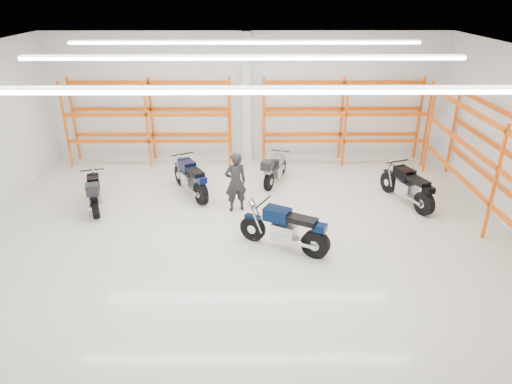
{
  "coord_description": "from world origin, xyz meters",
  "views": [
    {
      "loc": [
        0.22,
        -10.09,
        5.88
      ],
      "look_at": [
        0.29,
        0.5,
        1.07
      ],
      "focal_mm": 32.0,
      "sensor_mm": 36.0,
      "label": 1
    }
  ],
  "objects_px": {
    "motorcycle_back_a": "(94,193)",
    "structural_column": "(247,99)",
    "motorcycle_back_d": "(409,187)",
    "motorcycle_main": "(288,230)",
    "motorcycle_back_b": "(191,179)",
    "motorcycle_back_c": "(274,170)",
    "standing_man": "(236,182)"
  },
  "relations": [
    {
      "from": "motorcycle_back_a",
      "to": "structural_column",
      "type": "distance_m",
      "value": 6.2
    },
    {
      "from": "motorcycle_back_a",
      "to": "motorcycle_back_d",
      "type": "relative_size",
      "value": 0.93
    },
    {
      "from": "motorcycle_main",
      "to": "structural_column",
      "type": "distance_m",
      "value": 6.66
    },
    {
      "from": "motorcycle_main",
      "to": "motorcycle_back_d",
      "type": "distance_m",
      "value": 4.46
    },
    {
      "from": "motorcycle_back_a",
      "to": "motorcycle_back_b",
      "type": "distance_m",
      "value": 2.8
    },
    {
      "from": "motorcycle_main",
      "to": "motorcycle_back_b",
      "type": "height_order",
      "value": "motorcycle_main"
    },
    {
      "from": "motorcycle_back_d",
      "to": "motorcycle_back_b",
      "type": "bearing_deg",
      "value": 173.93
    },
    {
      "from": "motorcycle_main",
      "to": "motorcycle_back_b",
      "type": "relative_size",
      "value": 1.03
    },
    {
      "from": "motorcycle_back_a",
      "to": "motorcycle_back_b",
      "type": "relative_size",
      "value": 0.98
    },
    {
      "from": "motorcycle_back_c",
      "to": "motorcycle_back_b",
      "type": "bearing_deg",
      "value": -161.57
    },
    {
      "from": "motorcycle_back_c",
      "to": "motorcycle_back_d",
      "type": "distance_m",
      "value": 4.14
    },
    {
      "from": "standing_man",
      "to": "structural_column",
      "type": "distance_m",
      "value": 4.43
    },
    {
      "from": "motorcycle_back_c",
      "to": "structural_column",
      "type": "bearing_deg",
      "value": 111.08
    },
    {
      "from": "motorcycle_back_c",
      "to": "motorcycle_back_a",
      "type": "bearing_deg",
      "value": -160.64
    },
    {
      "from": "motorcycle_main",
      "to": "motorcycle_back_a",
      "type": "bearing_deg",
      "value": 157.39
    },
    {
      "from": "motorcycle_back_a",
      "to": "structural_column",
      "type": "xyz_separation_m",
      "value": [
        4.28,
        4.14,
        1.74
      ]
    },
    {
      "from": "structural_column",
      "to": "motorcycle_back_a",
      "type": "bearing_deg",
      "value": -136.01
    },
    {
      "from": "motorcycle_main",
      "to": "structural_column",
      "type": "bearing_deg",
      "value": 99.32
    },
    {
      "from": "motorcycle_main",
      "to": "standing_man",
      "type": "height_order",
      "value": "standing_man"
    },
    {
      "from": "motorcycle_back_b",
      "to": "motorcycle_back_d",
      "type": "height_order",
      "value": "motorcycle_back_b"
    },
    {
      "from": "structural_column",
      "to": "motorcycle_main",
      "type": "bearing_deg",
      "value": -80.68
    },
    {
      "from": "motorcycle_back_b",
      "to": "motorcycle_back_c",
      "type": "bearing_deg",
      "value": 18.43
    },
    {
      "from": "motorcycle_main",
      "to": "motorcycle_back_d",
      "type": "xyz_separation_m",
      "value": [
        3.69,
        2.51,
        -0.01
      ]
    },
    {
      "from": "motorcycle_back_b",
      "to": "motorcycle_back_d",
      "type": "bearing_deg",
      "value": -6.07
    },
    {
      "from": "motorcycle_main",
      "to": "standing_man",
      "type": "xyz_separation_m",
      "value": [
        -1.31,
        2.15,
        0.32
      ]
    },
    {
      "from": "standing_man",
      "to": "structural_column",
      "type": "bearing_deg",
      "value": -112.28
    },
    {
      "from": "motorcycle_back_b",
      "to": "motorcycle_back_c",
      "type": "height_order",
      "value": "motorcycle_back_b"
    },
    {
      "from": "motorcycle_back_b",
      "to": "motorcycle_back_c",
      "type": "xyz_separation_m",
      "value": [
        2.55,
        0.85,
        -0.04
      ]
    },
    {
      "from": "motorcycle_back_b",
      "to": "motorcycle_back_c",
      "type": "relative_size",
      "value": 1.09
    },
    {
      "from": "motorcycle_back_a",
      "to": "motorcycle_back_c",
      "type": "relative_size",
      "value": 1.07
    },
    {
      "from": "standing_man",
      "to": "motorcycle_main",
      "type": "bearing_deg",
      "value": 102.74
    },
    {
      "from": "motorcycle_main",
      "to": "standing_man",
      "type": "distance_m",
      "value": 2.54
    }
  ]
}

